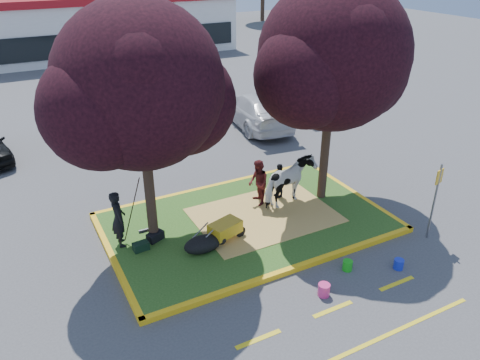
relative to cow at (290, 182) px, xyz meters
name	(u,v)px	position (x,y,z in m)	size (l,w,h in m)	color
ground	(247,224)	(-1.66, -0.27, -0.92)	(90.00, 90.00, 0.00)	#424244
median_island	(247,222)	(-1.66, -0.27, -0.85)	(8.00, 5.00, 0.15)	#244E18
curb_near	(294,269)	(-1.66, -2.85, -0.85)	(8.30, 0.16, 0.15)	yellow
curb_far	(212,187)	(-1.66, 2.31, -0.85)	(8.30, 0.16, 0.15)	yellow
curb_left	(113,260)	(-5.74, -0.27, -0.85)	(0.16, 5.30, 0.15)	yellow
curb_right	(353,193)	(2.42, -0.27, -0.85)	(0.16, 5.30, 0.15)	yellow
straw_bedding	(264,215)	(-1.06, -0.27, -0.77)	(4.20, 3.00, 0.01)	#DBB25A
tree_purple_left	(141,93)	(-4.44, 0.11, 3.44)	(5.06, 4.20, 6.51)	black
tree_purple_right	(334,63)	(1.26, -0.09, 3.64)	(5.30, 4.40, 6.82)	black
fire_lane_stripe_a	(258,339)	(-3.66, -4.47, -0.92)	(1.10, 0.12, 0.01)	yellow
fire_lane_stripe_b	(333,309)	(-1.66, -4.47, -0.92)	(1.10, 0.12, 0.01)	yellow
fire_lane_stripe_c	(397,283)	(0.34, -4.47, -0.92)	(1.10, 0.12, 0.01)	yellow
fire_lane_long	(368,344)	(-1.66, -5.67, -0.92)	(6.00, 0.10, 0.01)	yellow
retail_building	(98,23)	(0.34, 27.71, 1.33)	(20.40, 8.40, 4.40)	silver
cow	(290,182)	(0.00, 0.00, 0.00)	(0.84, 1.83, 1.55)	silver
calf	(203,244)	(-3.49, -1.13, -0.54)	(1.06, 0.60, 0.46)	black
handler	(118,219)	(-5.36, 0.26, 0.04)	(0.59, 0.39, 1.63)	black
visitor_a	(258,183)	(-0.87, 0.46, -0.03)	(0.73, 0.57, 1.49)	#4F1618
visitor_b	(279,180)	(-0.02, 0.57, -0.18)	(0.69, 0.29, 1.18)	black
wheelbarrow	(225,228)	(-2.73, -0.97, -0.36)	(1.60, 0.77, 0.60)	black
gear_bag_dark	(155,236)	(-4.46, -0.01, -0.65)	(0.47, 0.26, 0.24)	black
gear_bag_green	(141,246)	(-4.97, -0.28, -0.66)	(0.42, 0.26, 0.22)	black
sign_post	(436,194)	(2.64, -3.32, 0.51)	(0.32, 0.11, 2.34)	slate
bucket_green	(347,265)	(-0.41, -3.45, -0.79)	(0.26, 0.26, 0.28)	green
bucket_pink	(324,290)	(-1.55, -3.96, -0.77)	(0.30, 0.30, 0.32)	#D12E77
bucket_blue	(399,264)	(0.82, -4.02, -0.79)	(0.26, 0.26, 0.28)	#182BC2
car_silver	(81,127)	(-4.75, 8.84, -0.21)	(1.51, 4.33, 1.43)	#9A9BA2
car_red	(135,119)	(-2.35, 9.05, -0.33)	(1.98, 4.30, 1.19)	maroon
car_white	(256,109)	(2.88, 7.29, -0.15)	(2.17, 5.33, 1.55)	silver
car_grey	(301,99)	(5.73, 7.77, -0.17)	(1.59, 4.56, 1.50)	#4F5256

